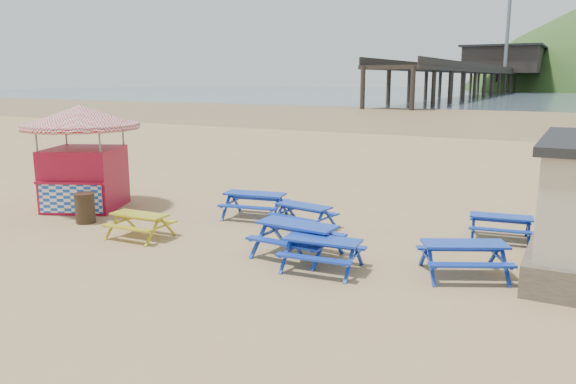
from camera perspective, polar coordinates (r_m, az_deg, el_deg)
The scene contains 13 objects.
ground at distance 16.28m, azimuth -1.59°, elevation -4.48°, with size 400.00×400.00×0.00m, color tan.
wet_sand at distance 69.18m, azimuth 21.69°, elevation 6.99°, with size 400.00×400.00×0.00m, color olive.
sea at distance 183.82m, azimuth 25.93°, elevation 8.98°, with size 400.00×400.00×0.00m, color #485A67.
picnic_table_blue_a at distance 18.31m, azimuth -3.39°, elevation -1.36°, with size 2.20×1.89×0.82m.
picnic_table_blue_b at distance 17.03m, azimuth 1.60°, elevation -2.50°, with size 1.91×1.63×0.72m.
picnic_table_blue_c at distance 16.88m, azimuth 20.77°, elevation -3.42°, with size 1.84×1.57×0.70m.
picnic_table_blue_d at distance 14.36m, azimuth 0.93°, elevation -4.87°, with size 2.17×1.79×0.86m.
picnic_table_blue_e at distance 13.41m, azimuth 3.48°, elevation -6.32°, with size 1.93×1.61×0.76m.
picnic_table_blue_f at distance 13.58m, azimuth 17.41°, elevation -6.55°, with size 2.37×2.21×0.79m.
picnic_table_yellow at distance 16.58m, azimuth -14.82°, elevation -3.32°, with size 1.71×1.40×0.70m.
ice_cream_kiosk at distance 20.59m, azimuth -20.17°, elevation 4.62°, with size 5.31×5.31×3.60m.
litter_bin at distance 18.73m, azimuth -19.93°, elevation -1.52°, with size 0.65×0.65×0.95m.
pier at distance 193.55m, azimuth 20.77°, elevation 11.07°, with size 24.00×220.00×39.29m.
Camera 1 is at (7.75, -13.60, 4.48)m, focal length 35.00 mm.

